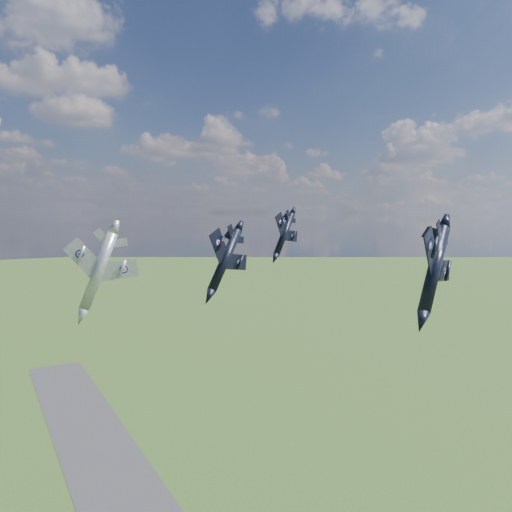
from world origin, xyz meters
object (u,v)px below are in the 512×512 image
jet_high_navy (284,234)px  jet_left_silver (99,271)px  jet_right_navy (434,269)px  jet_lead_navy (225,260)px

jet_high_navy → jet_left_silver: bearing=169.4°
jet_right_navy → jet_left_silver: size_ratio=1.01×
jet_right_navy → jet_high_navy: 37.98m
jet_right_navy → jet_left_silver: jet_right_navy is taller
jet_right_navy → jet_left_silver: 45.08m
jet_high_navy → jet_left_silver: 37.05m
jet_high_navy → jet_left_silver: jet_high_navy is taller
jet_lead_navy → jet_high_navy: jet_high_navy is taller
jet_high_navy → jet_left_silver: (-36.01, -7.68, -4.16)m
jet_lead_navy → jet_high_navy: size_ratio=1.17×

